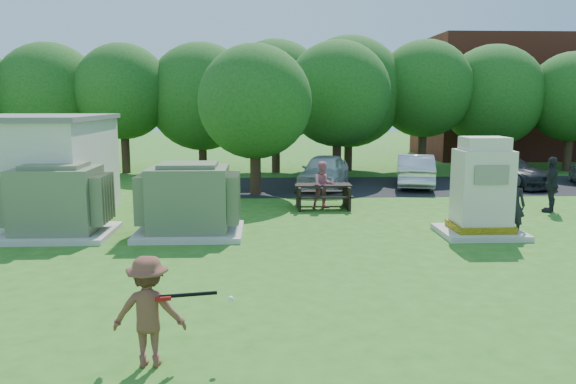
{
  "coord_description": "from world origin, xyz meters",
  "views": [
    {
      "loc": [
        -0.68,
        -11.35,
        3.79
      ],
      "look_at": [
        0.0,
        4.0,
        1.3
      ],
      "focal_mm": 35.0,
      "sensor_mm": 36.0,
      "label": 1
    }
  ],
  "objects_px": {
    "car_white": "(324,171)",
    "transformer_right": "(189,201)",
    "person_at_picnic": "(323,185)",
    "generator_cabinet": "(482,193)",
    "transformer_left": "(57,202)",
    "car_silver_a": "(415,170)",
    "person_walking_right": "(551,185)",
    "picnic_table": "(323,193)",
    "car_dark": "(504,170)",
    "batter": "(149,311)",
    "person_by_generator": "(514,205)"
  },
  "relations": [
    {
      "from": "person_at_picnic",
      "to": "person_walking_right",
      "type": "bearing_deg",
      "value": -18.99
    },
    {
      "from": "transformer_left",
      "to": "car_silver_a",
      "type": "height_order",
      "value": "transformer_left"
    },
    {
      "from": "car_silver_a",
      "to": "person_walking_right",
      "type": "bearing_deg",
      "value": 130.11
    },
    {
      "from": "person_at_picnic",
      "to": "person_walking_right",
      "type": "distance_m",
      "value": 7.84
    },
    {
      "from": "person_at_picnic",
      "to": "person_walking_right",
      "type": "height_order",
      "value": "person_walking_right"
    },
    {
      "from": "picnic_table",
      "to": "person_at_picnic",
      "type": "relative_size",
      "value": 1.19
    },
    {
      "from": "generator_cabinet",
      "to": "car_white",
      "type": "distance_m",
      "value": 9.81
    },
    {
      "from": "car_white",
      "to": "person_by_generator",
      "type": "bearing_deg",
      "value": -46.12
    },
    {
      "from": "person_at_picnic",
      "to": "car_dark",
      "type": "bearing_deg",
      "value": 18.72
    },
    {
      "from": "generator_cabinet",
      "to": "person_at_picnic",
      "type": "relative_size",
      "value": 1.67
    },
    {
      "from": "transformer_right",
      "to": "car_white",
      "type": "xyz_separation_m",
      "value": [
        4.81,
        8.73,
        -0.23
      ]
    },
    {
      "from": "transformer_left",
      "to": "transformer_right",
      "type": "height_order",
      "value": "same"
    },
    {
      "from": "person_at_picnic",
      "to": "car_dark",
      "type": "relative_size",
      "value": 0.35
    },
    {
      "from": "transformer_left",
      "to": "person_at_picnic",
      "type": "distance_m",
      "value": 8.83
    },
    {
      "from": "person_by_generator",
      "to": "transformer_right",
      "type": "bearing_deg",
      "value": 30.95
    },
    {
      "from": "picnic_table",
      "to": "car_dark",
      "type": "distance_m",
      "value": 10.17
    },
    {
      "from": "transformer_left",
      "to": "generator_cabinet",
      "type": "xyz_separation_m",
      "value": [
        12.01,
        -0.43,
        0.26
      ]
    },
    {
      "from": "person_by_generator",
      "to": "car_white",
      "type": "xyz_separation_m",
      "value": [
        -4.48,
        9.07,
        -0.11
      ]
    },
    {
      "from": "person_walking_right",
      "to": "car_dark",
      "type": "relative_size",
      "value": 0.4
    },
    {
      "from": "car_dark",
      "to": "transformer_left",
      "type": "bearing_deg",
      "value": -176.63
    },
    {
      "from": "generator_cabinet",
      "to": "car_white",
      "type": "relative_size",
      "value": 0.65
    },
    {
      "from": "batter",
      "to": "person_by_generator",
      "type": "xyz_separation_m",
      "value": [
        8.83,
        7.77,
        0.04
      ]
    },
    {
      "from": "picnic_table",
      "to": "batter",
      "type": "distance_m",
      "value": 12.59
    },
    {
      "from": "generator_cabinet",
      "to": "car_dark",
      "type": "distance_m",
      "value": 10.54
    },
    {
      "from": "transformer_left",
      "to": "person_walking_right",
      "type": "xyz_separation_m",
      "value": [
        15.73,
        2.81,
        -0.01
      ]
    },
    {
      "from": "picnic_table",
      "to": "person_walking_right",
      "type": "xyz_separation_m",
      "value": [
        7.78,
        -1.09,
        0.42
      ]
    },
    {
      "from": "transformer_left",
      "to": "car_silver_a",
      "type": "xyz_separation_m",
      "value": [
        12.61,
        8.82,
        -0.24
      ]
    },
    {
      "from": "batter",
      "to": "person_at_picnic",
      "type": "distance_m",
      "value": 12.52
    },
    {
      "from": "car_white",
      "to": "transformer_right",
      "type": "bearing_deg",
      "value": -101.29
    },
    {
      "from": "generator_cabinet",
      "to": "car_silver_a",
      "type": "height_order",
      "value": "generator_cabinet"
    },
    {
      "from": "person_walking_right",
      "to": "car_white",
      "type": "distance_m",
      "value": 9.33
    },
    {
      "from": "transformer_right",
      "to": "generator_cabinet",
      "type": "distance_m",
      "value": 8.32
    },
    {
      "from": "transformer_left",
      "to": "person_by_generator",
      "type": "relative_size",
      "value": 1.76
    },
    {
      "from": "generator_cabinet",
      "to": "picnic_table",
      "type": "height_order",
      "value": "generator_cabinet"
    },
    {
      "from": "person_by_generator",
      "to": "batter",
      "type": "bearing_deg",
      "value": 74.39
    },
    {
      "from": "picnic_table",
      "to": "batter",
      "type": "height_order",
      "value": "batter"
    },
    {
      "from": "batter",
      "to": "car_silver_a",
      "type": "height_order",
      "value": "batter"
    },
    {
      "from": "transformer_right",
      "to": "generator_cabinet",
      "type": "xyz_separation_m",
      "value": [
        8.31,
        -0.43,
        0.26
      ]
    },
    {
      "from": "transformer_left",
      "to": "batter",
      "type": "relative_size",
      "value": 1.84
    },
    {
      "from": "transformer_right",
      "to": "person_by_generator",
      "type": "distance_m",
      "value": 9.3
    },
    {
      "from": "transformer_right",
      "to": "person_at_picnic",
      "type": "height_order",
      "value": "transformer_right"
    },
    {
      "from": "transformer_left",
      "to": "person_by_generator",
      "type": "xyz_separation_m",
      "value": [
        12.99,
        -0.34,
        -0.12
      ]
    },
    {
      "from": "picnic_table",
      "to": "car_dark",
      "type": "bearing_deg",
      "value": 29.84
    },
    {
      "from": "transformer_right",
      "to": "car_dark",
      "type": "relative_size",
      "value": 0.62
    },
    {
      "from": "generator_cabinet",
      "to": "transformer_left",
      "type": "bearing_deg",
      "value": 177.94
    },
    {
      "from": "transformer_right",
      "to": "batter",
      "type": "bearing_deg",
      "value": -86.74
    },
    {
      "from": "batter",
      "to": "person_walking_right",
      "type": "bearing_deg",
      "value": -135.59
    },
    {
      "from": "batter",
      "to": "car_white",
      "type": "bearing_deg",
      "value": -103.44
    },
    {
      "from": "person_walking_right",
      "to": "transformer_right",
      "type": "bearing_deg",
      "value": -37.94
    },
    {
      "from": "generator_cabinet",
      "to": "person_walking_right",
      "type": "distance_m",
      "value": 4.94
    }
  ]
}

